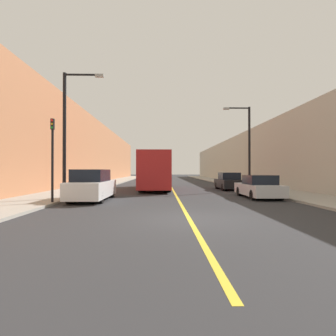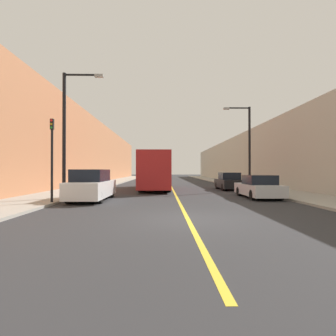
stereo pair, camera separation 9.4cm
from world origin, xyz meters
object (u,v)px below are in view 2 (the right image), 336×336
bus (156,170)px  street_lamp_left (68,127)px  car_right_near (258,188)px  street_lamp_right (247,142)px  parked_suv_left (92,186)px  traffic_light (52,157)px  car_right_mid (229,182)px

bus → street_lamp_left: bearing=-119.4°
car_right_near → street_lamp_right: bearing=78.1°
parked_suv_left → street_lamp_left: bearing=177.8°
bus → car_right_near: 10.22m
street_lamp_left → street_lamp_right: street_lamp_left is taller
parked_suv_left → traffic_light: (-1.53, -1.84, 1.60)m
parked_suv_left → street_lamp_right: street_lamp_right is taller
car_right_near → traffic_light: (-11.71, -2.97, 1.78)m
car_right_mid → street_lamp_left: (-11.53, -8.16, 3.59)m
car_right_mid → street_lamp_left: bearing=-144.7°
bus → street_lamp_left: 10.31m
car_right_near → parked_suv_left: bearing=-173.7°
car_right_near → car_right_mid: 7.08m
street_lamp_left → traffic_light: size_ratio=1.72×
traffic_light → street_lamp_left: bearing=87.0°
parked_suv_left → car_right_near: 10.25m
car_right_near → street_lamp_right: size_ratio=0.60×
parked_suv_left → street_lamp_left: (-1.43, 0.05, 3.45)m
car_right_near → street_lamp_right: (1.31, 6.23, 3.55)m
parked_suv_left → car_right_mid: 13.01m
parked_suv_left → street_lamp_left: size_ratio=0.67×
car_right_near → traffic_light: 12.22m
parked_suv_left → traffic_light: size_ratio=1.15×
bus → traffic_light: 11.75m
bus → parked_suv_left: size_ratio=2.14×
parked_suv_left → street_lamp_right: bearing=32.6°
car_right_near → car_right_mid: car_right_mid is taller
bus → car_right_near: bearing=-48.7°
parked_suv_left → car_right_mid: bearing=39.1°
parked_suv_left → car_right_mid: (10.09, 8.21, -0.14)m
parked_suv_left → car_right_mid: parked_suv_left is taller
traffic_light → car_right_near: bearing=14.2°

